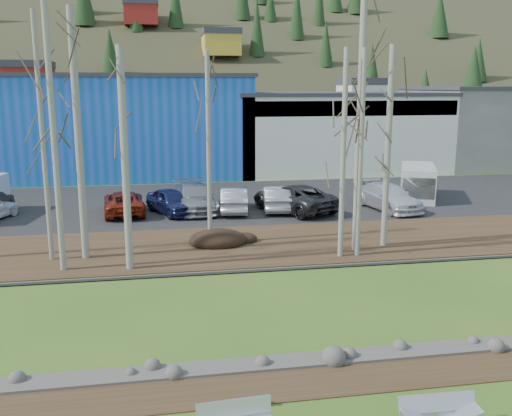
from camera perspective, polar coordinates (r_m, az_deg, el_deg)
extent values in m
cube|color=#382616|center=(15.24, 5.70, -16.76)|extent=(80.00, 1.80, 0.03)
cube|color=#382616|center=(26.51, -1.59, -3.83)|extent=(80.00, 7.00, 0.15)
cube|color=black|center=(36.64, -4.04, 0.62)|extent=(80.00, 14.00, 0.14)
cube|color=blue|center=(49.87, -12.81, 7.97)|extent=(20.00, 12.00, 8.00)
cube|color=#333338|center=(49.77, -13.03, 12.73)|extent=(20.40, 12.24, 0.30)
cube|color=white|center=(52.31, 7.50, 7.52)|extent=(18.00, 12.00, 6.50)
cube|color=#333338|center=(52.15, 7.61, 11.24)|extent=(18.36, 12.24, 0.30)
cube|color=navy|center=(46.59, 9.79, 9.79)|extent=(17.64, 0.20, 1.20)
cube|color=#65635E|center=(59.12, 22.60, 7.47)|extent=(14.00, 12.00, 7.00)
cube|color=#333338|center=(58.99, 22.89, 10.99)|extent=(14.28, 12.24, 0.30)
cube|color=silver|center=(12.90, -2.23, -19.31)|extent=(1.64, 0.22, 0.37)
cube|color=silver|center=(13.74, 17.64, -18.02)|extent=(1.78, 0.25, 0.38)
cube|color=#ABADB1|center=(13.86, 19.79, -18.83)|extent=(0.87, 0.52, 0.32)
cylinder|color=gold|center=(14.11, 0.43, -19.08)|extent=(0.01, 0.01, 0.10)
cylinder|color=gold|center=(14.16, 0.38, -18.96)|extent=(0.01, 0.01, 0.10)
ellipsoid|color=white|center=(14.09, 0.53, -18.64)|extent=(0.34, 0.19, 0.19)
cube|color=gray|center=(14.07, 0.53, -18.51)|extent=(0.23, 0.16, 0.02)
sphere|color=white|center=(14.02, 1.14, -18.39)|extent=(0.11, 0.11, 0.11)
cone|color=gold|center=(14.01, 1.43, -18.41)|extent=(0.06, 0.05, 0.03)
ellipsoid|color=black|center=(26.52, -3.86, -3.09)|extent=(2.69, 1.90, 0.53)
cylinder|color=#A29B92|center=(24.86, -20.55, 6.43)|extent=(0.19, 0.19, 10.14)
cylinder|color=#A29B92|center=(24.65, -17.35, 6.80)|extent=(0.31, 0.31, 10.31)
cylinder|color=#A29B92|center=(23.22, -19.57, 6.79)|extent=(0.24, 0.24, 10.66)
cylinder|color=#A29B92|center=(22.73, -12.97, 4.61)|extent=(0.29, 0.29, 8.72)
cylinder|color=#A29B92|center=(25.98, -4.75, 5.80)|extent=(0.21, 0.21, 8.73)
cylinder|color=#A29B92|center=(24.15, 8.72, 5.23)|extent=(0.22, 0.22, 8.74)
cylinder|color=#A29B92|center=(25.14, 10.33, 8.44)|extent=(0.29, 0.29, 11.35)
cylinder|color=#A29B92|center=(26.25, 13.06, 5.85)|extent=(0.27, 0.27, 8.96)
cylinder|color=#A29B92|center=(24.40, 10.41, 5.24)|extent=(0.22, 0.22, 8.74)
imported|color=maroon|center=(33.59, -13.07, 0.55)|extent=(2.56, 4.90, 1.32)
imported|color=gray|center=(33.73, -6.20, 1.05)|extent=(2.66, 5.56, 1.56)
imported|color=#181F48|center=(33.09, -8.46, 0.65)|extent=(3.22, 4.50, 1.42)
imported|color=#ADADAF|center=(33.31, -2.22, 0.85)|extent=(2.05, 4.49, 1.43)
imported|color=#2B2A2D|center=(33.45, 3.79, 1.01)|extent=(4.85, 6.24, 1.58)
imported|color=silver|center=(34.77, 13.06, 1.09)|extent=(3.06, 5.49, 1.50)
imported|color=#ADADAF|center=(33.74, 2.02, 1.00)|extent=(2.05, 4.49, 1.43)
cube|color=white|center=(38.60, 15.85, 2.50)|extent=(3.85, 5.31, 2.14)
cube|color=black|center=(36.69, 15.94, 2.01)|extent=(2.19, 1.72, 1.33)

